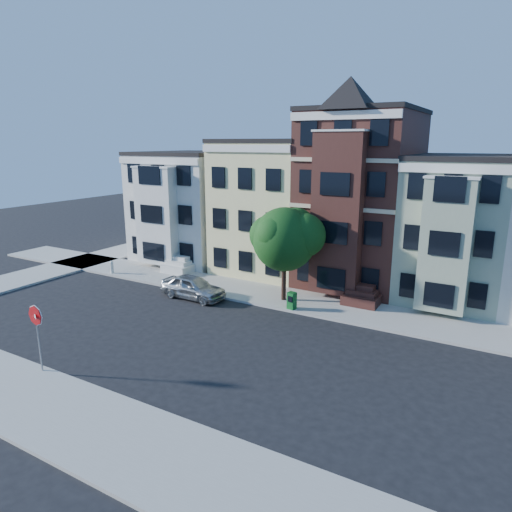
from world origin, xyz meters
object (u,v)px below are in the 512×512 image
Objects in this scene: street_tree at (284,244)px; stop_sign at (38,334)px; parked_car at (193,287)px; newspaper_box at (292,301)px; fire_hydrant at (112,268)px.

stop_sign is (-5.10, -13.88, -1.97)m from street_tree.
parked_car is 4.32× the size of newspaper_box.
parked_car is at bearing -159.55° from newspaper_box.
street_tree reaches higher than fire_hydrant.
fire_hydrant is at bearing 150.69° from stop_sign.
stop_sign is at bearing -54.00° from fire_hydrant.
fire_hydrant is (-14.33, -1.18, -3.32)m from street_tree.
newspaper_box is 0.30× the size of stop_sign.
street_tree is 2.13× the size of stop_sign.
street_tree is 7.04× the size of newspaper_box.
street_tree reaches higher than parked_car.
newspaper_box is 1.36× the size of fire_hydrant.
street_tree reaches higher than stop_sign.
newspaper_box is (1.20, -1.28, -3.18)m from street_tree.
fire_hydrant is 15.75m from stop_sign.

